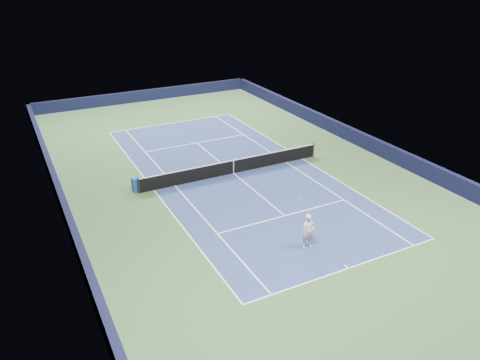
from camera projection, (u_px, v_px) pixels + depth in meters
name	position (u px, v px, depth m)	size (l,w,h in m)	color
ground	(233.00, 173.00, 31.07)	(40.00, 40.00, 0.00)	#32512C
wall_far	(145.00, 95.00, 46.77)	(22.00, 0.35, 1.10)	black
wall_right	(362.00, 140.00, 35.31)	(0.35, 40.00, 1.10)	black
wall_left	(62.00, 201.00, 26.36)	(0.35, 40.00, 1.10)	black
court_surface	(233.00, 173.00, 31.07)	(10.97, 23.77, 0.01)	navy
baseline_far	(173.00, 123.00, 40.62)	(10.97, 0.08, 0.00)	white
baseline_near	(348.00, 268.00, 21.51)	(10.97, 0.08, 0.00)	white
sideline_doubles_right	(302.00, 159.00, 33.33)	(0.08, 23.77, 0.00)	white
sideline_doubles_left	(154.00, 190.00, 28.80)	(0.08, 23.77, 0.00)	white
sideline_singles_right	(286.00, 162.00, 32.77)	(0.08, 23.77, 0.00)	white
sideline_singles_left	(175.00, 186.00, 29.36)	(0.08, 23.77, 0.00)	white
service_line_far	(197.00, 143.00, 36.21)	(8.23, 0.08, 0.00)	white
service_line_near	(285.00, 216.00, 25.92)	(8.23, 0.08, 0.00)	white
center_service_line	(233.00, 173.00, 31.07)	(0.08, 12.80, 0.00)	white
center_mark_far	(173.00, 123.00, 40.50)	(0.08, 0.30, 0.00)	white
center_mark_near	(346.00, 267.00, 21.63)	(0.08, 0.30, 0.00)	white
tennis_net	(233.00, 166.00, 30.85)	(12.90, 0.10, 1.07)	black
sponsor_cube	(137.00, 184.00, 28.57)	(0.60, 0.51, 0.89)	#1D45AF
tennis_player	(308.00, 231.00, 22.73)	(0.84, 1.30, 2.20)	silver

